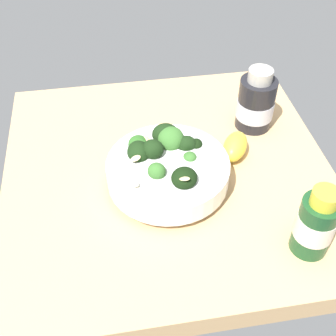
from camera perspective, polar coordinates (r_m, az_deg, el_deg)
The scene contains 5 objects.
ground_plane at distance 81.20cm, azimuth 0.02°, elevation -1.20°, with size 58.88×58.88×4.35cm, color tan.
bowl_of_broccoli at distance 74.70cm, azimuth -0.14°, elevation 0.15°, with size 20.81×20.81×8.84cm.
lemon_wedge at distance 81.87cm, azimuth 8.69°, elevation 2.77°, with size 7.53×4.21×4.28cm, color yellow.
bottle_tall at distance 87.77cm, azimuth 11.32°, elevation 8.25°, with size 7.27×7.27×12.70cm.
bottle_short at distance 67.52cm, azimuth 18.61°, elevation -6.90°, with size 5.80×5.80×12.28cm.
Camera 1 is at (56.39, -9.35, 55.50)cm, focal length 46.98 mm.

